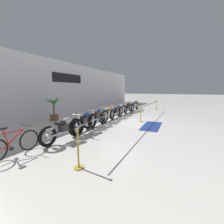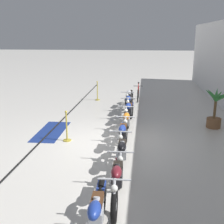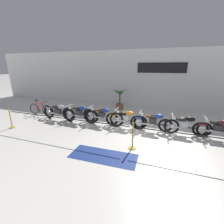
% 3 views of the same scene
% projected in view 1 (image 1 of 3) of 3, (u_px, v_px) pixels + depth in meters
% --- Properties ---
extents(ground_plane, '(120.00, 120.00, 0.00)m').
position_uv_depth(ground_plane, '(121.00, 120.00, 9.94)').
color(ground_plane, silver).
extents(back_wall, '(28.00, 0.29, 4.20)m').
position_uv_depth(back_wall, '(61.00, 88.00, 11.80)').
color(back_wall, white).
rests_on(back_wall, ground).
extents(motorcycle_silver_0, '(2.29, 0.62, 0.95)m').
position_uv_depth(motorcycle_silver_0, '(65.00, 129.00, 5.93)').
color(motorcycle_silver_0, black).
rests_on(motorcycle_silver_0, ground).
extents(motorcycle_blue_1, '(2.25, 0.62, 0.97)m').
position_uv_depth(motorcycle_blue_1, '(85.00, 122.00, 7.17)').
color(motorcycle_blue_1, black).
rests_on(motorcycle_blue_1, ground).
extents(motorcycle_blue_2, '(2.43, 0.62, 0.97)m').
position_uv_depth(motorcycle_blue_2, '(97.00, 117.00, 8.40)').
color(motorcycle_blue_2, black).
rests_on(motorcycle_blue_2, ground).
extents(motorcycle_orange_3, '(2.18, 0.62, 0.93)m').
position_uv_depth(motorcycle_orange_3, '(108.00, 114.00, 9.56)').
color(motorcycle_orange_3, black).
rests_on(motorcycle_orange_3, ground).
extents(motorcycle_blue_4, '(2.30, 0.62, 0.93)m').
position_uv_depth(motorcycle_blue_4, '(117.00, 111.00, 10.79)').
color(motorcycle_blue_4, black).
rests_on(motorcycle_blue_4, ground).
extents(motorcycle_black_5, '(2.30, 0.62, 0.91)m').
position_uv_depth(motorcycle_black_5, '(122.00, 109.00, 12.03)').
color(motorcycle_black_5, black).
rests_on(motorcycle_black_5, ground).
extents(motorcycle_maroon_6, '(2.13, 0.62, 0.92)m').
position_uv_depth(motorcycle_maroon_6, '(128.00, 107.00, 13.26)').
color(motorcycle_maroon_6, black).
rests_on(motorcycle_maroon_6, ground).
extents(motorcycle_blue_7, '(2.46, 0.62, 0.96)m').
position_uv_depth(motorcycle_blue_7, '(135.00, 105.00, 14.39)').
color(motorcycle_blue_7, black).
rests_on(motorcycle_blue_7, ground).
extents(bicycle, '(1.70, 0.48, 0.95)m').
position_uv_depth(bicycle, '(14.00, 144.00, 4.54)').
color(bicycle, black).
rests_on(bicycle, ground).
extents(potted_palm_left_of_row, '(1.14, 1.01, 1.60)m').
position_uv_depth(potted_palm_left_of_row, '(54.00, 109.00, 9.76)').
color(potted_palm_left_of_row, brown).
rests_on(potted_palm_left_of_row, ground).
extents(stanchion_far_left, '(12.36, 0.28, 1.05)m').
position_uv_depth(stanchion_far_left, '(133.00, 113.00, 7.96)').
color(stanchion_far_left, gold).
rests_on(stanchion_far_left, ground).
extents(stanchion_mid_left, '(0.28, 0.28, 1.05)m').
position_uv_depth(stanchion_mid_left, '(141.00, 116.00, 9.40)').
color(stanchion_mid_left, gold).
rests_on(stanchion_mid_left, ground).
extents(stanchion_mid_right, '(0.28, 0.28, 1.05)m').
position_uv_depth(stanchion_mid_right, '(156.00, 106.00, 14.86)').
color(stanchion_mid_right, gold).
rests_on(stanchion_mid_right, ground).
extents(floor_banner, '(2.38, 0.98, 0.01)m').
position_uv_depth(floor_banner, '(152.00, 126.00, 8.33)').
color(floor_banner, navy).
rests_on(floor_banner, ground).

